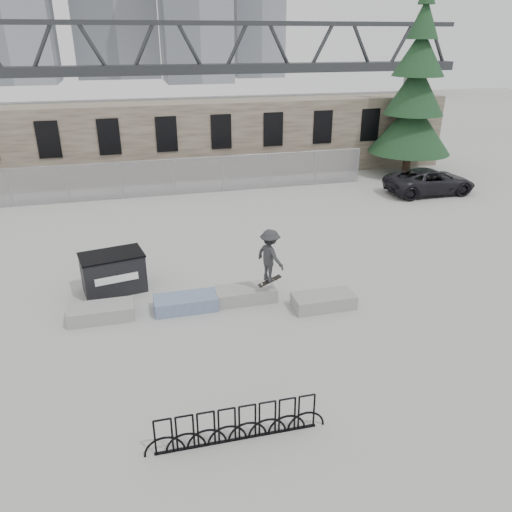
{
  "coord_description": "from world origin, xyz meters",
  "views": [
    {
      "loc": [
        -2.31,
        -14.44,
        8.14
      ],
      "look_at": [
        1.56,
        0.45,
        1.3
      ],
      "focal_mm": 35.0,
      "sensor_mm": 36.0,
      "label": 1
    }
  ],
  "objects_px": {
    "bike_rack": "(237,424)",
    "spruce_tree": "(414,99)",
    "dumpster": "(113,272)",
    "skateboarder": "(270,256)",
    "planter_far_left": "(101,312)",
    "suv": "(430,181)",
    "planter_offset": "(324,300)",
    "planter_center_right": "(245,294)",
    "planter_center_left": "(186,302)"
  },
  "relations": [
    {
      "from": "skateboarder",
      "to": "dumpster",
      "type": "bearing_deg",
      "value": 39.33
    },
    {
      "from": "planter_center_left",
      "to": "dumpster",
      "type": "bearing_deg",
      "value": 138.89
    },
    {
      "from": "spruce_tree",
      "to": "suv",
      "type": "height_order",
      "value": "spruce_tree"
    },
    {
      "from": "planter_far_left",
      "to": "skateboarder",
      "type": "distance_m",
      "value": 5.55
    },
    {
      "from": "planter_center_left",
      "to": "spruce_tree",
      "type": "relative_size",
      "value": 0.17
    },
    {
      "from": "dumpster",
      "to": "planter_center_right",
      "type": "bearing_deg",
      "value": -34.48
    },
    {
      "from": "planter_center_left",
      "to": "suv",
      "type": "relative_size",
      "value": 0.4
    },
    {
      "from": "planter_offset",
      "to": "spruce_tree",
      "type": "relative_size",
      "value": 0.17
    },
    {
      "from": "suv",
      "to": "skateboarder",
      "type": "height_order",
      "value": "skateboarder"
    },
    {
      "from": "skateboarder",
      "to": "planter_center_right",
      "type": "bearing_deg",
      "value": 35.35
    },
    {
      "from": "bike_rack",
      "to": "spruce_tree",
      "type": "bearing_deg",
      "value": 51.95
    },
    {
      "from": "planter_center_left",
      "to": "skateboarder",
      "type": "xyz_separation_m",
      "value": [
        2.73,
        -0.3,
        1.47
      ]
    },
    {
      "from": "bike_rack",
      "to": "suv",
      "type": "bearing_deg",
      "value": 47.04
    },
    {
      "from": "bike_rack",
      "to": "spruce_tree",
      "type": "xyz_separation_m",
      "value": [
        15.38,
        19.65,
        4.15
      ]
    },
    {
      "from": "spruce_tree",
      "to": "suv",
      "type": "bearing_deg",
      "value": -103.05
    },
    {
      "from": "planter_far_left",
      "to": "skateboarder",
      "type": "xyz_separation_m",
      "value": [
        5.35,
        -0.36,
        1.47
      ]
    },
    {
      "from": "dumpster",
      "to": "skateboarder",
      "type": "height_order",
      "value": "skateboarder"
    },
    {
      "from": "planter_far_left",
      "to": "planter_center_right",
      "type": "bearing_deg",
      "value": 0.32
    },
    {
      "from": "planter_center_right",
      "to": "spruce_tree",
      "type": "distance_m",
      "value": 19.8
    },
    {
      "from": "planter_center_right",
      "to": "bike_rack",
      "type": "xyz_separation_m",
      "value": [
        -1.63,
        -6.08,
        0.19
      ]
    },
    {
      "from": "planter_offset",
      "to": "skateboarder",
      "type": "distance_m",
      "value": 2.3
    },
    {
      "from": "planter_far_left",
      "to": "planter_center_left",
      "type": "distance_m",
      "value": 2.62
    },
    {
      "from": "planter_offset",
      "to": "spruce_tree",
      "type": "bearing_deg",
      "value": 52.13
    },
    {
      "from": "planter_far_left",
      "to": "bike_rack",
      "type": "height_order",
      "value": "bike_rack"
    },
    {
      "from": "planter_far_left",
      "to": "dumpster",
      "type": "height_order",
      "value": "dumpster"
    },
    {
      "from": "spruce_tree",
      "to": "skateboarder",
      "type": "xyz_separation_m",
      "value": [
        -13.03,
        -13.96,
        -2.87
      ]
    },
    {
      "from": "planter_offset",
      "to": "bike_rack",
      "type": "relative_size",
      "value": 0.5
    },
    {
      "from": "dumpster",
      "to": "spruce_tree",
      "type": "xyz_separation_m",
      "value": [
        17.97,
        11.73,
        3.89
      ]
    },
    {
      "from": "planter_center_right",
      "to": "planter_far_left",
      "type": "bearing_deg",
      "value": -179.68
    },
    {
      "from": "suv",
      "to": "skateboarder",
      "type": "xyz_separation_m",
      "value": [
        -12.06,
        -9.79,
        1.02
      ]
    },
    {
      "from": "dumpster",
      "to": "bike_rack",
      "type": "distance_m",
      "value": 8.34
    },
    {
      "from": "bike_rack",
      "to": "planter_far_left",
      "type": "bearing_deg",
      "value": 116.28
    },
    {
      "from": "spruce_tree",
      "to": "skateboarder",
      "type": "bearing_deg",
      "value": -133.02
    },
    {
      "from": "planter_center_right",
      "to": "skateboarder",
      "type": "height_order",
      "value": "skateboarder"
    },
    {
      "from": "suv",
      "to": "planter_offset",
      "type": "bearing_deg",
      "value": 135.17
    },
    {
      "from": "dumpster",
      "to": "skateboarder",
      "type": "xyz_separation_m",
      "value": [
        4.94,
        -2.23,
        1.02
      ]
    },
    {
      "from": "planter_center_right",
      "to": "dumpster",
      "type": "distance_m",
      "value": 4.62
    },
    {
      "from": "planter_offset",
      "to": "planter_center_right",
      "type": "bearing_deg",
      "value": 155.07
    },
    {
      "from": "planter_far_left",
      "to": "planter_center_left",
      "type": "height_order",
      "value": "same"
    },
    {
      "from": "planter_far_left",
      "to": "dumpster",
      "type": "xyz_separation_m",
      "value": [
        0.41,
        1.87,
        0.44
      ]
    },
    {
      "from": "planter_far_left",
      "to": "suv",
      "type": "height_order",
      "value": "suv"
    },
    {
      "from": "planter_center_left",
      "to": "bike_rack",
      "type": "distance_m",
      "value": 6.0
    },
    {
      "from": "planter_center_right",
      "to": "planter_offset",
      "type": "xyz_separation_m",
      "value": [
        2.35,
        -1.09,
        0.0
      ]
    },
    {
      "from": "bike_rack",
      "to": "skateboarder",
      "type": "distance_m",
      "value": 6.29
    },
    {
      "from": "spruce_tree",
      "to": "dumpster",
      "type": "bearing_deg",
      "value": -146.86
    },
    {
      "from": "dumpster",
      "to": "bike_rack",
      "type": "relative_size",
      "value": 0.57
    },
    {
      "from": "bike_rack",
      "to": "spruce_tree",
      "type": "distance_m",
      "value": 25.3
    },
    {
      "from": "bike_rack",
      "to": "spruce_tree",
      "type": "relative_size",
      "value": 0.35
    },
    {
      "from": "suv",
      "to": "skateboarder",
      "type": "bearing_deg",
      "value": 129.08
    },
    {
      "from": "planter_far_left",
      "to": "suv",
      "type": "bearing_deg",
      "value": 28.44
    }
  ]
}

